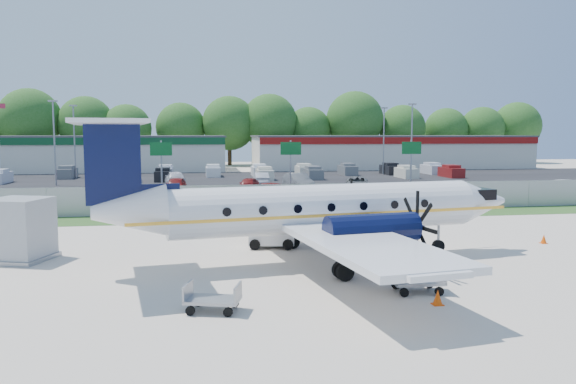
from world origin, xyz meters
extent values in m
plane|color=beige|center=(0.00, 0.00, 0.00)|extent=(170.00, 170.00, 0.00)
cube|color=#2D561E|center=(0.00, 12.00, 0.01)|extent=(170.00, 4.00, 0.02)
cube|color=black|center=(0.00, 19.00, 0.01)|extent=(170.00, 8.00, 0.02)
cube|color=black|center=(0.00, 40.00, 0.01)|extent=(170.00, 32.00, 0.02)
cube|color=gray|center=(0.00, 14.00, 1.00)|extent=(120.00, 0.02, 1.90)
cube|color=gray|center=(0.00, 14.00, 1.98)|extent=(120.00, 0.06, 0.06)
cube|color=gray|center=(0.00, 14.00, 0.05)|extent=(120.00, 0.06, 0.06)
cube|color=silver|center=(-24.00, 62.00, 2.50)|extent=(46.00, 12.00, 5.00)
cube|color=#474749|center=(-24.00, 62.00, 5.12)|extent=(46.40, 12.40, 0.24)
cube|color=#0F4723|center=(-24.00, 55.90, 4.50)|extent=(46.00, 0.20, 1.00)
cube|color=silver|center=(26.00, 62.00, 2.50)|extent=(44.00, 12.00, 5.00)
cube|color=#474749|center=(26.00, 62.00, 5.12)|extent=(44.40, 12.40, 0.24)
cube|color=maroon|center=(26.00, 55.90, 4.50)|extent=(44.00, 0.20, 1.00)
cylinder|color=gray|center=(-8.00, 23.00, 2.50)|extent=(0.14, 0.14, 5.00)
cube|color=#0C5923|center=(-8.00, 22.85, 4.30)|extent=(1.80, 0.08, 1.10)
cylinder|color=gray|center=(3.00, 23.00, 2.50)|extent=(0.14, 0.14, 5.00)
cube|color=#0C5923|center=(3.00, 22.85, 4.30)|extent=(1.80, 0.08, 1.10)
cylinder|color=gray|center=(14.00, 23.00, 2.50)|extent=(0.14, 0.14, 5.00)
cube|color=#0C5923|center=(14.00, 22.85, 4.30)|extent=(1.80, 0.08, 1.10)
cube|color=#C72F48|center=(-30.50, 55.00, 9.20)|extent=(1.00, 0.04, 0.65)
cylinder|color=gray|center=(-20.00, 38.00, 4.50)|extent=(0.18, 0.18, 9.00)
cube|color=gray|center=(-20.00, 38.00, 9.00)|extent=(0.90, 0.35, 0.18)
cylinder|color=gray|center=(20.00, 38.00, 4.50)|extent=(0.18, 0.18, 9.00)
cube|color=gray|center=(20.00, 38.00, 9.00)|extent=(0.90, 0.35, 0.18)
cylinder|color=gray|center=(-20.00, 48.00, 4.50)|extent=(0.18, 0.18, 9.00)
cube|color=gray|center=(-20.00, 48.00, 9.00)|extent=(0.90, 0.35, 0.18)
cylinder|color=gray|center=(20.00, 48.00, 4.50)|extent=(0.18, 0.18, 9.00)
cube|color=gray|center=(20.00, 48.00, 9.00)|extent=(0.90, 0.35, 0.18)
cylinder|color=silver|center=(0.47, -1.45, 2.36)|extent=(13.87, 4.10, 2.08)
cone|color=silver|center=(8.44, -0.25, 2.36)|extent=(2.70, 2.42, 2.08)
cone|color=silver|center=(-7.72, -2.68, 2.58)|extent=(3.13, 2.48, 2.08)
cube|color=black|center=(8.22, -0.29, 2.74)|extent=(1.19, 1.56, 0.49)
cube|color=silver|center=(-0.08, -1.53, 1.75)|extent=(6.34, 19.61, 0.24)
cylinder|color=black|center=(1.59, -4.50, 1.92)|extent=(3.87, 1.75, 1.21)
cylinder|color=black|center=(0.64, 1.79, 1.92)|extent=(3.87, 1.75, 1.21)
cube|color=black|center=(-8.27, -2.76, 4.44)|extent=(2.09, 0.50, 3.18)
cube|color=silver|center=(-8.37, -2.78, 6.03)|extent=(3.61, 7.12, 0.15)
cylinder|color=gray|center=(6.11, -0.60, 0.71)|extent=(0.13, 0.13, 1.43)
cylinder|color=black|center=(6.11, -0.60, 0.31)|extent=(0.64, 0.29, 0.61)
cylinder|color=black|center=(0.40, -4.68, 0.35)|extent=(0.76, 0.54, 0.70)
cylinder|color=black|center=(-0.55, 1.61, 0.35)|extent=(0.76, 0.54, 0.70)
cube|color=silver|center=(-1.48, 1.93, 0.49)|extent=(2.39, 1.66, 0.62)
cube|color=silver|center=(-1.05, 1.86, 0.97)|extent=(1.14, 1.29, 0.44)
cube|color=black|center=(-0.65, 1.80, 0.99)|extent=(0.31, 0.99, 0.35)
cylinder|color=black|center=(-2.38, 1.38, 0.27)|extent=(0.56, 0.27, 0.53)
cylinder|color=black|center=(-2.16, 2.74, 0.27)|extent=(0.56, 0.27, 0.53)
cylinder|color=black|center=(-0.80, 1.13, 0.27)|extent=(0.56, 0.27, 0.53)
cylinder|color=black|center=(-0.59, 2.49, 0.27)|extent=(0.56, 0.27, 0.53)
cube|color=gray|center=(-4.65, -7.75, 0.38)|extent=(1.91, 1.45, 0.10)
cube|color=gray|center=(-5.43, -7.53, 0.64)|extent=(0.34, 1.00, 0.51)
cube|color=gray|center=(-3.88, -7.97, 0.64)|extent=(0.34, 1.00, 0.51)
cylinder|color=black|center=(-5.35, -8.04, 0.15)|extent=(0.32, 0.18, 0.31)
cylinder|color=black|center=(-5.10, -7.14, 0.15)|extent=(0.32, 0.18, 0.31)
cylinder|color=black|center=(-4.21, -8.36, 0.15)|extent=(0.32, 0.18, 0.31)
cylinder|color=black|center=(-3.95, -7.46, 0.15)|extent=(0.32, 0.18, 0.31)
cube|color=gray|center=(2.55, -6.77, 0.40)|extent=(1.84, 1.17, 0.11)
cube|color=gray|center=(1.70, -6.72, 0.67)|extent=(0.13, 1.07, 0.54)
cube|color=gray|center=(3.39, -6.82, 0.67)|extent=(0.13, 1.07, 0.54)
cylinder|color=black|center=(1.90, -7.22, 0.16)|extent=(0.33, 0.12, 0.32)
cylinder|color=black|center=(1.95, -6.24, 0.16)|extent=(0.33, 0.12, 0.32)
cylinder|color=black|center=(3.14, -7.29, 0.16)|extent=(0.33, 0.12, 0.32)
cylinder|color=black|center=(3.20, -6.31, 0.16)|extent=(0.33, 0.12, 0.32)
cube|color=#A7AAAD|center=(-12.88, 0.92, 1.38)|extent=(2.92, 2.92, 2.76)
cube|color=gray|center=(-12.88, 0.92, 0.09)|extent=(3.15, 3.15, 0.18)
cone|color=#E94C07|center=(12.38, 0.62, 0.23)|extent=(0.31, 0.31, 0.47)
cube|color=#E94C07|center=(12.38, 0.62, 0.01)|extent=(0.33, 0.33, 0.03)
cone|color=#E94C07|center=(2.66, -8.23, 0.25)|extent=(0.33, 0.33, 0.50)
cube|color=#E94C07|center=(2.66, -8.23, 0.01)|extent=(0.35, 0.35, 0.03)
cone|color=#E94C07|center=(4.14, 4.35, 0.24)|extent=(0.32, 0.32, 0.47)
cube|color=#E94C07|center=(4.14, 4.35, 0.01)|extent=(0.33, 0.33, 0.03)
imported|color=navy|center=(-17.24, 18.29, 0.00)|extent=(5.19, 2.25, 1.49)
imported|color=maroon|center=(0.33, 20.01, 0.00)|extent=(5.92, 3.19, 1.58)
imported|color=silver|center=(26.37, 18.09, 0.00)|extent=(6.50, 3.97, 1.68)
imported|color=silver|center=(-11.20, 29.89, 0.00)|extent=(1.61, 4.14, 1.35)
imported|color=maroon|center=(-7.04, 28.62, 0.00)|extent=(2.10, 4.44, 1.47)
imported|color=maroon|center=(-0.15, 28.87, 0.00)|extent=(2.71, 4.20, 1.33)
imported|color=#595B5E|center=(4.81, 29.17, 0.00)|extent=(2.53, 5.29, 1.67)
imported|color=#595B5E|center=(10.61, 28.27, 0.00)|extent=(3.29, 5.17, 1.33)
imported|color=silver|center=(-7.38, 35.70, 0.00)|extent=(2.52, 5.02, 1.64)
imported|color=silver|center=(1.82, 35.46, 0.00)|extent=(1.47, 4.12, 1.35)
camera|label=1|loc=(-5.08, -25.14, 5.62)|focal=35.00mm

